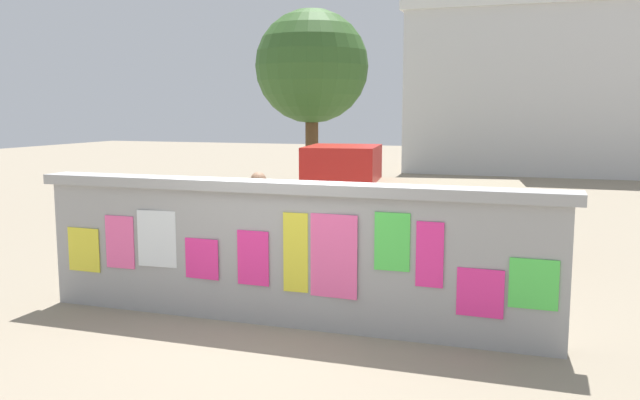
{
  "coord_description": "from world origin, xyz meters",
  "views": [
    {
      "loc": [
        2.76,
        -6.9,
        2.46
      ],
      "look_at": [
        -0.08,
        1.48,
        1.25
      ],
      "focal_mm": 37.15,
      "sensor_mm": 36.0,
      "label": 1
    }
  ],
  "objects_px": {
    "bicycle_near": "(263,215)",
    "tree_roadside": "(312,67)",
    "auto_rickshaw_truck": "(400,202)",
    "person_walking": "(259,218)",
    "motorcycle": "(168,246)"
  },
  "relations": [
    {
      "from": "motorcycle",
      "to": "tree_roadside",
      "type": "distance_m",
      "value": 10.39
    },
    {
      "from": "person_walking",
      "to": "tree_roadside",
      "type": "height_order",
      "value": "tree_roadside"
    },
    {
      "from": "bicycle_near",
      "to": "person_walking",
      "type": "bearing_deg",
      "value": -67.12
    },
    {
      "from": "motorcycle",
      "to": "bicycle_near",
      "type": "bearing_deg",
      "value": 90.66
    },
    {
      "from": "auto_rickshaw_truck",
      "to": "motorcycle",
      "type": "distance_m",
      "value": 3.95
    },
    {
      "from": "bicycle_near",
      "to": "tree_roadside",
      "type": "bearing_deg",
      "value": 100.42
    },
    {
      "from": "motorcycle",
      "to": "person_walking",
      "type": "bearing_deg",
      "value": -5.31
    },
    {
      "from": "person_walking",
      "to": "tree_roadside",
      "type": "relative_size",
      "value": 0.3
    },
    {
      "from": "motorcycle",
      "to": "person_walking",
      "type": "height_order",
      "value": "person_walking"
    },
    {
      "from": "person_walking",
      "to": "motorcycle",
      "type": "bearing_deg",
      "value": 174.69
    },
    {
      "from": "auto_rickshaw_truck",
      "to": "bicycle_near",
      "type": "height_order",
      "value": "auto_rickshaw_truck"
    },
    {
      "from": "bicycle_near",
      "to": "tree_roadside",
      "type": "distance_m",
      "value": 7.12
    },
    {
      "from": "bicycle_near",
      "to": "person_walking",
      "type": "xyz_separation_m",
      "value": [
        1.59,
        -3.76,
        0.62
      ]
    },
    {
      "from": "motorcycle",
      "to": "tree_roadside",
      "type": "height_order",
      "value": "tree_roadside"
    },
    {
      "from": "auto_rickshaw_truck",
      "to": "person_walking",
      "type": "xyz_separation_m",
      "value": [
        -1.41,
        -2.72,
        0.09
      ]
    }
  ]
}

